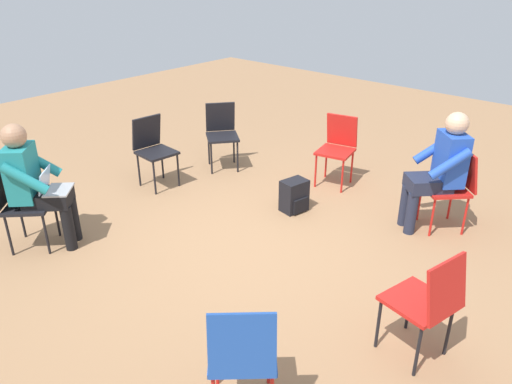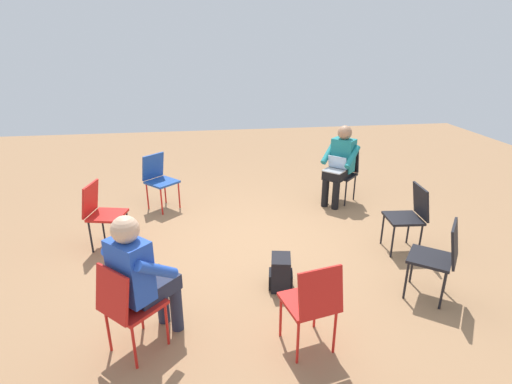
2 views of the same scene
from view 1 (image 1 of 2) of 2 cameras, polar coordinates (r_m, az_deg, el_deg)
The scene contains 11 objects.
ground_plane at distance 4.94m, azimuth -0.90°, elevation -6.03°, with size 14.00×14.00×0.00m, color #99704C.
chair_southeast at distance 6.59m, azimuth -3.95°, elevation 6.99°, with size 0.58×0.58×0.85m.
chair_south at distance 6.14m, azimuth 9.32°, elevation 5.31°, with size 0.48×0.51×0.85m.
chair_east at distance 6.14m, azimuth -11.68°, elevation 5.11°, with size 0.47×0.43×0.85m.
chair_northwest at distance 3.04m, azimuth -1.57°, elevation -17.87°, with size 0.58×0.59×0.85m.
chair_southwest at distance 5.40m, azimuth 21.62°, elevation 0.89°, with size 0.58×0.58×0.85m.
chair_west at distance 3.60m, azimuth 19.06°, elevation -11.56°, with size 0.51×0.48×0.85m.
chair_northeast at distance 5.19m, azimuth -25.39°, elevation -0.84°, with size 0.58×0.58×0.85m.
person_with_laptop at distance 5.05m, azimuth -24.01°, elevation 1.21°, with size 0.64×0.64×1.24m.
person_in_blue at distance 5.26m, azimuth 20.32°, elevation 2.80°, with size 0.63×0.63×1.24m.
backpack_near_laptop_user at distance 5.52m, azimuth 4.37°, elevation -0.62°, with size 0.28×0.31×0.36m.
Camera 1 is at (-2.84, 3.11, 2.59)m, focal length 35.00 mm.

